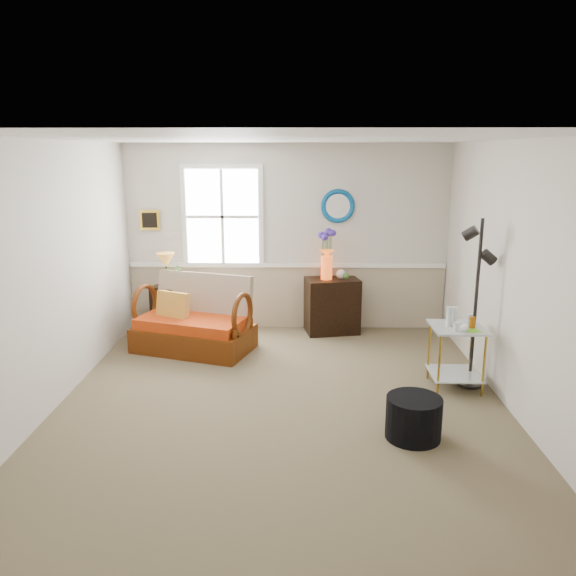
{
  "coord_description": "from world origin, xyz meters",
  "views": [
    {
      "loc": [
        0.17,
        -5.31,
        2.49
      ],
      "look_at": [
        0.06,
        0.35,
        1.1
      ],
      "focal_mm": 35.0,
      "sensor_mm": 36.0,
      "label": 1
    }
  ],
  "objects_px": {
    "ottoman": "(414,418)",
    "cabinet": "(332,306)",
    "loveseat": "(193,314)",
    "side_table": "(456,357)",
    "floor_lamp": "(476,305)",
    "lamp_stand": "(170,310)"
  },
  "relations": [
    {
      "from": "ottoman",
      "to": "cabinet",
      "type": "bearing_deg",
      "value": 100.55
    },
    {
      "from": "loveseat",
      "to": "ottoman",
      "type": "height_order",
      "value": "loveseat"
    },
    {
      "from": "cabinet",
      "to": "side_table",
      "type": "relative_size",
      "value": 1.12
    },
    {
      "from": "side_table",
      "to": "floor_lamp",
      "type": "xyz_separation_m",
      "value": [
        0.19,
        0.06,
        0.57
      ]
    },
    {
      "from": "floor_lamp",
      "to": "lamp_stand",
      "type": "bearing_deg",
      "value": 179.16
    },
    {
      "from": "cabinet",
      "to": "side_table",
      "type": "bearing_deg",
      "value": -67.85
    },
    {
      "from": "loveseat",
      "to": "floor_lamp",
      "type": "distance_m",
      "value": 3.41
    },
    {
      "from": "cabinet",
      "to": "ottoman",
      "type": "height_order",
      "value": "cabinet"
    },
    {
      "from": "lamp_stand",
      "to": "ottoman",
      "type": "distance_m",
      "value": 4.03
    },
    {
      "from": "side_table",
      "to": "ottoman",
      "type": "bearing_deg",
      "value": -120.69
    },
    {
      "from": "floor_lamp",
      "to": "ottoman",
      "type": "xyz_separation_m",
      "value": [
        -0.84,
        -1.17,
        -0.72
      ]
    },
    {
      "from": "loveseat",
      "to": "cabinet",
      "type": "distance_m",
      "value": 1.96
    },
    {
      "from": "lamp_stand",
      "to": "loveseat",
      "type": "bearing_deg",
      "value": -55.44
    },
    {
      "from": "cabinet",
      "to": "floor_lamp",
      "type": "xyz_separation_m",
      "value": [
        1.4,
        -1.83,
        0.53
      ]
    },
    {
      "from": "loveseat",
      "to": "side_table",
      "type": "relative_size",
      "value": 2.1
    },
    {
      "from": "loveseat",
      "to": "side_table",
      "type": "bearing_deg",
      "value": -2.44
    },
    {
      "from": "floor_lamp",
      "to": "ottoman",
      "type": "distance_m",
      "value": 1.61
    },
    {
      "from": "loveseat",
      "to": "floor_lamp",
      "type": "xyz_separation_m",
      "value": [
        3.21,
        -1.07,
        0.44
      ]
    },
    {
      "from": "side_table",
      "to": "floor_lamp",
      "type": "bearing_deg",
      "value": 17.59
    },
    {
      "from": "side_table",
      "to": "lamp_stand",
      "type": "bearing_deg",
      "value": 152.95
    },
    {
      "from": "loveseat",
      "to": "floor_lamp",
      "type": "relative_size",
      "value": 0.79
    },
    {
      "from": "cabinet",
      "to": "ottoman",
      "type": "bearing_deg",
      "value": -90.08
    }
  ]
}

